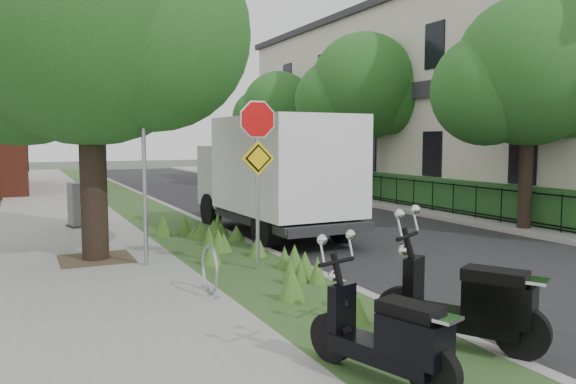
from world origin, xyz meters
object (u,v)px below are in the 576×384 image
at_px(sign_assembly, 258,150).
at_px(utility_cabinet, 85,205).
at_px(box_truck, 275,171).
at_px(scooter_near, 478,310).
at_px(scooter_far, 395,344).

bearing_deg(sign_assembly, utility_cabinet, 108.58).
xyz_separation_m(sign_assembly, box_truck, (2.03, 3.74, -0.61)).
height_order(sign_assembly, scooter_near, sign_assembly).
bearing_deg(scooter_near, utility_cabinet, 104.55).
bearing_deg(scooter_far, scooter_near, 14.44).
bearing_deg(sign_assembly, box_truck, 61.54).
bearing_deg(scooter_near, sign_assembly, 98.46).
height_order(sign_assembly, scooter_far, sign_assembly).
xyz_separation_m(scooter_far, utility_cabinet, (-1.63, 12.04, 0.16)).
xyz_separation_m(scooter_near, scooter_far, (-1.40, -0.36, -0.05)).
bearing_deg(scooter_far, box_truck, 72.96).
relative_size(scooter_near, box_truck, 0.31).
height_order(scooter_far, utility_cabinet, utility_cabinet).
distance_m(sign_assembly, scooter_near, 5.13).
relative_size(box_truck, utility_cabinet, 4.87).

